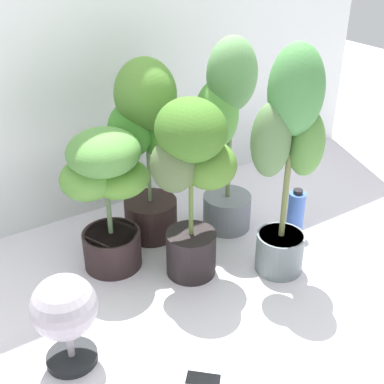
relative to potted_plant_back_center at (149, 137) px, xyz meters
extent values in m
plane|color=silver|center=(0.02, -0.49, -0.51)|extent=(8.00, 8.00, 0.00)
cube|color=silver|center=(0.02, 0.37, 0.49)|extent=(3.20, 0.01, 2.00)
cylinder|color=#2E1E1C|center=(-0.01, 0.00, -0.42)|extent=(0.25, 0.25, 0.19)
cylinder|color=#412D19|center=(-0.01, 0.00, -0.33)|extent=(0.23, 0.23, 0.02)
cylinder|color=#5F7A49|center=(-0.01, 0.00, -0.03)|extent=(0.02, 0.02, 0.59)
ellipsoid|color=#4D7E2F|center=(-0.01, 0.00, 0.19)|extent=(0.34, 0.34, 0.32)
ellipsoid|color=#428A2F|center=(-0.08, 0.02, 0.04)|extent=(0.21, 0.24, 0.24)
ellipsoid|color=#49952F|center=(0.07, -0.02, 0.02)|extent=(0.30, 0.30, 0.29)
cylinder|color=slate|center=(0.34, -0.14, -0.42)|extent=(0.23, 0.23, 0.17)
cylinder|color=#3C3120|center=(0.34, -0.14, -0.34)|extent=(0.22, 0.22, 0.02)
cylinder|color=#5E7242|center=(0.34, -0.14, 0.00)|extent=(0.02, 0.02, 0.68)
ellipsoid|color=#5B8B53|center=(0.34, -0.14, 0.26)|extent=(0.25, 0.22, 0.33)
ellipsoid|color=#55933F|center=(0.28, -0.12, 0.09)|extent=(0.26, 0.26, 0.32)
cylinder|color=black|center=(-0.01, -0.36, -0.41)|extent=(0.21, 0.21, 0.20)
cylinder|color=#3C2C1D|center=(-0.01, -0.36, -0.32)|extent=(0.20, 0.20, 0.02)
cylinder|color=olive|center=(-0.01, -0.36, -0.04)|extent=(0.02, 0.02, 0.53)
ellipsoid|color=#3D6B23|center=(-0.01, -0.36, 0.16)|extent=(0.31, 0.33, 0.25)
ellipsoid|color=#51653C|center=(-0.08, -0.34, 0.02)|extent=(0.24, 0.25, 0.22)
ellipsoid|color=#4F7D2C|center=(0.07, -0.38, 0.00)|extent=(0.31, 0.31, 0.19)
cylinder|color=#2E2021|center=(-0.27, -0.12, -0.43)|extent=(0.25, 0.25, 0.17)
cylinder|color=#45371F|center=(-0.27, -0.12, -0.35)|extent=(0.23, 0.23, 0.02)
cylinder|color=#567149|center=(-0.27, -0.12, -0.12)|extent=(0.02, 0.02, 0.43)
ellipsoid|color=#538C3F|center=(-0.27, -0.12, 0.04)|extent=(0.39, 0.38, 0.18)
ellipsoid|color=#5E9A3D|center=(-0.34, -0.10, -0.07)|extent=(0.31, 0.31, 0.17)
ellipsoid|color=#5C9736|center=(-0.21, -0.14, -0.09)|extent=(0.31, 0.29, 0.15)
cylinder|color=slate|center=(0.33, -0.55, -0.42)|extent=(0.21, 0.21, 0.18)
cylinder|color=#3E351D|center=(0.33, -0.55, -0.34)|extent=(0.19, 0.19, 0.02)
cylinder|color=olive|center=(0.33, -0.55, 0.03)|extent=(0.02, 0.02, 0.72)
ellipsoid|color=#427D40|center=(0.33, -0.55, 0.30)|extent=(0.24, 0.25, 0.35)
ellipsoid|color=#527244|center=(0.25, -0.52, 0.12)|extent=(0.17, 0.16, 0.31)
ellipsoid|color=#4F8139|center=(0.39, -0.57, 0.09)|extent=(0.21, 0.22, 0.28)
cube|color=white|center=(-0.30, -0.88, -0.51)|extent=(0.15, 0.15, 0.01)
cube|color=black|center=(-0.30, -0.88, -0.50)|extent=(0.12, 0.12, 0.00)
cylinder|color=black|center=(-0.63, -0.55, -0.50)|extent=(0.18, 0.18, 0.03)
cylinder|color=#A59EA8|center=(-0.63, -0.55, -0.43)|extent=(0.02, 0.02, 0.11)
sphere|color=#A59EA8|center=(-0.63, -0.55, -0.26)|extent=(0.31, 0.31, 0.22)
cylinder|color=#3D62B8|center=(0.58, -0.38, -0.40)|extent=(0.08, 0.08, 0.22)
cylinder|color=black|center=(0.58, -0.38, -0.28)|extent=(0.04, 0.04, 0.02)
camera|label=1|loc=(-0.98, -1.86, 0.89)|focal=47.79mm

